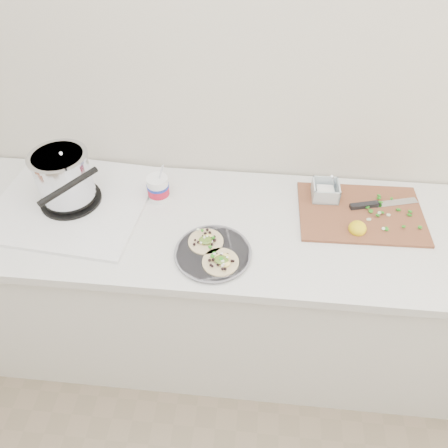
# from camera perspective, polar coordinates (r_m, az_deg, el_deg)

# --- Properties ---
(counter) EXTENTS (2.44, 0.66, 0.90)m
(counter) POSITION_cam_1_polar(r_m,az_deg,el_deg) (2.04, 0.08, -8.61)
(counter) COLOR silver
(counter) RESTS_ON ground
(stove) EXTENTS (0.64, 0.60, 0.28)m
(stove) POSITION_cam_1_polar(r_m,az_deg,el_deg) (1.82, -19.86, 4.77)
(stove) COLOR silver
(stove) RESTS_ON counter
(taco_plate) EXTENTS (0.28, 0.28, 0.04)m
(taco_plate) POSITION_cam_1_polar(r_m,az_deg,el_deg) (1.57, -1.45, -3.60)
(taco_plate) COLOR slate
(taco_plate) RESTS_ON counter
(tub) EXTENTS (0.09, 0.09, 0.20)m
(tub) POSITION_cam_1_polar(r_m,az_deg,el_deg) (1.77, -8.55, 4.89)
(tub) COLOR white
(tub) RESTS_ON counter
(cutboard) EXTENTS (0.49, 0.35, 0.07)m
(cutboard) POSITION_cam_1_polar(r_m,az_deg,el_deg) (1.80, 17.17, 1.93)
(cutboard) COLOR brown
(cutboard) RESTS_ON counter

